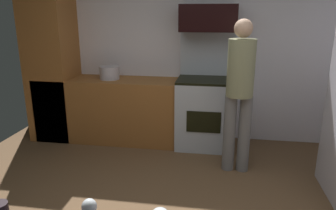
% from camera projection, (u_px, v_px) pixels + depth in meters
% --- Properties ---
extents(wall_back, '(5.20, 0.12, 2.60)m').
position_uv_depth(wall_back, '(187.00, 49.00, 4.56)').
color(wall_back, silver).
rests_on(wall_back, ground).
extents(lower_cabinet_run, '(2.40, 0.60, 0.90)m').
position_uv_depth(lower_cabinet_run, '(121.00, 110.00, 4.60)').
color(lower_cabinet_run, '#945A29').
rests_on(lower_cabinet_run, ground).
extents(cabinet_column, '(0.60, 0.60, 2.10)m').
position_uv_depth(cabinet_column, '(53.00, 67.00, 4.58)').
color(cabinet_column, '#945A29').
rests_on(cabinet_column, ground).
extents(oven_range, '(0.76, 0.65, 1.56)m').
position_uv_depth(oven_range, '(205.00, 109.00, 4.39)').
color(oven_range, silver).
rests_on(oven_range, ground).
extents(microwave, '(0.74, 0.38, 0.34)m').
position_uv_depth(microwave, '(208.00, 18.00, 4.13)').
color(microwave, black).
rests_on(microwave, oven_range).
extents(person_cook, '(0.31, 0.30, 1.74)m').
position_uv_depth(person_cook, '(240.00, 89.00, 3.54)').
color(person_cook, slate).
rests_on(person_cook, ground).
extents(wine_glass_mid, '(0.06, 0.06, 0.16)m').
position_uv_depth(wine_glass_mid, '(89.00, 209.00, 1.32)').
color(wine_glass_mid, silver).
rests_on(wine_glass_mid, counter_island).
extents(stock_pot, '(0.28, 0.28, 0.18)m').
position_uv_depth(stock_pot, '(109.00, 73.00, 4.47)').
color(stock_pot, '#BCB6C0').
rests_on(stock_pot, lower_cabinet_run).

